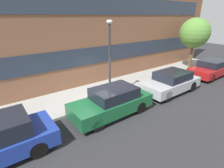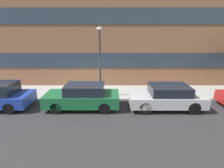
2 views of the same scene
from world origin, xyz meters
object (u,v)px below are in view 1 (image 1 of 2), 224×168
parked_car_red (211,68)px  street_tree (195,33)px  parked_car_green (112,102)px  lamp_post (110,52)px  parked_car_silver (171,82)px

parked_car_red → street_tree: size_ratio=0.93×
parked_car_green → lamp_post: lamp_post is taller
lamp_post → parked_car_red: bearing=-8.9°
parked_car_silver → parked_car_red: size_ratio=1.00×
parked_car_green → parked_car_red: size_ratio=1.01×
parked_car_silver → street_tree: street_tree is taller
parked_car_green → street_tree: bearing=-169.0°
street_tree → parked_car_red: bearing=-96.6°
parked_car_red → lamp_post: 9.11m
lamp_post → parked_car_green: bearing=-122.1°
parked_car_green → street_tree: street_tree is taller
parked_car_silver → parked_car_red: bearing=-180.0°
parked_car_green → parked_car_red: (9.62, 0.00, -0.02)m
parked_car_silver → lamp_post: lamp_post is taller
parked_car_green → parked_car_red: bearing=-180.0°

